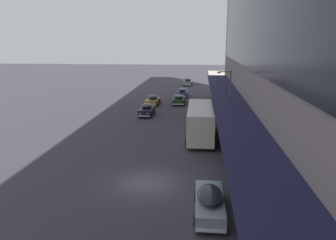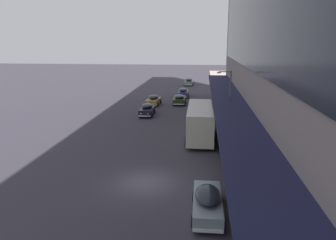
{
  "view_description": "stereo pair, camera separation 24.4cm",
  "coord_description": "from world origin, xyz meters",
  "views": [
    {
      "loc": [
        3.51,
        -21.13,
        9.7
      ],
      "look_at": [
        0.18,
        12.88,
        1.47
      ],
      "focal_mm": 35.0,
      "sensor_mm": 36.0,
      "label": 1
    },
    {
      "loc": [
        3.76,
        -21.11,
        9.7
      ],
      "look_at": [
        0.18,
        12.88,
        1.47
      ],
      "focal_mm": 35.0,
      "sensor_mm": 36.0,
      "label": 2
    }
  ],
  "objects": [
    {
      "name": "sedan_lead_near",
      "position": [
        0.19,
        30.17,
        0.75
      ],
      "size": [
        2.01,
        4.98,
        1.5
      ],
      "color": "#1A341A",
      "rests_on": "ground"
    },
    {
      "name": "sedan_oncoming_front",
      "position": [
        -3.55,
        21.51,
        0.78
      ],
      "size": [
        1.84,
        4.49,
        1.57
      ],
      "color": "black",
      "rests_on": "ground"
    },
    {
      "name": "fire_hydrant",
      "position": [
        6.48,
        -4.85,
        0.49
      ],
      "size": [
        0.2,
        0.4,
        0.7
      ],
      "color": "#B52B1C",
      "rests_on": "sidewalk_kerb"
    },
    {
      "name": "sedan_far_back",
      "position": [
        0.38,
        36.9,
        0.8
      ],
      "size": [
        1.96,
        4.94,
        1.62
      ],
      "color": "navy",
      "rests_on": "ground"
    },
    {
      "name": "pedestrian_at_kerb",
      "position": [
        6.92,
        2.5,
        1.18
      ],
      "size": [
        0.36,
        0.59,
        1.86
      ],
      "color": "black",
      "rests_on": "sidewalk_kerb"
    },
    {
      "name": "ground",
      "position": [
        0.0,
        0.0,
        0.0
      ],
      "size": [
        240.0,
        240.0,
        0.0
      ],
      "primitive_type": "plane",
      "color": "#36323C"
    },
    {
      "name": "sidewalk_kerb",
      "position": [
        11.0,
        0.0,
        0.07
      ],
      "size": [
        10.0,
        180.0,
        0.15
      ],
      "primitive_type": "cube",
      "color": "#B7A696",
      "rests_on": "ground"
    },
    {
      "name": "sedan_second_mid",
      "position": [
        0.72,
        53.2,
        0.78
      ],
      "size": [
        2.03,
        4.67,
        1.59
      ],
      "color": "gray",
      "rests_on": "ground"
    },
    {
      "name": "street_lamp",
      "position": [
        6.43,
        12.64,
        4.04
      ],
      "size": [
        1.5,
        0.28,
        6.66
      ],
      "color": "#4C4C51",
      "rests_on": "sidewalk_kerb"
    },
    {
      "name": "sedan_trailing_mid",
      "position": [
        4.21,
        -3.89,
        0.8
      ],
      "size": [
        1.78,
        4.91,
        1.63
      ],
      "color": "gray",
      "rests_on": "ground"
    },
    {
      "name": "transit_bus_kerbside_front",
      "position": [
        3.62,
        11.46,
        1.88
      ],
      "size": [
        2.83,
        9.31,
        3.27
      ],
      "color": "beige",
      "rests_on": "ground"
    },
    {
      "name": "sedan_second_near",
      "position": [
        -3.76,
        28.74,
        0.77
      ],
      "size": [
        2.1,
        4.35,
        1.56
      ],
      "color": "olive",
      "rests_on": "ground"
    }
  ]
}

